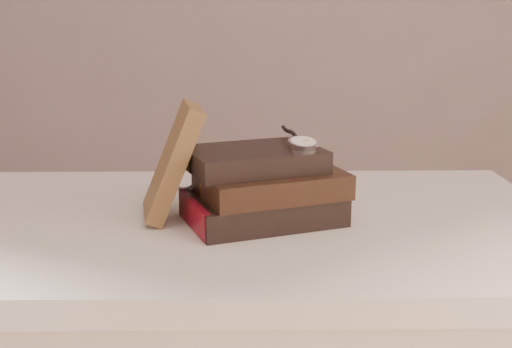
{
  "coord_description": "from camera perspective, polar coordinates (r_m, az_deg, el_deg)",
  "views": [
    {
      "loc": [
        0.0,
        -0.65,
        1.08
      ],
      "look_at": [
        0.01,
        0.33,
        0.82
      ],
      "focal_mm": 46.32,
      "sensor_mm": 36.0,
      "label": 1
    }
  ],
  "objects": [
    {
      "name": "journal",
      "position": [
        1.03,
        -7.18,
        1.08
      ],
      "size": [
        0.11,
        0.13,
        0.18
      ],
      "primitive_type": "cube",
      "rotation": [
        0.0,
        0.39,
        0.17
      ],
      "color": "#4A321C",
      "rests_on": "table"
    },
    {
      "name": "eyeglasses",
      "position": [
        1.06,
        -5.01,
        0.06
      ],
      "size": [
        0.13,
        0.14,
        0.05
      ],
      "color": "silver",
      "rests_on": "book_stack"
    },
    {
      "name": "pocket_watch",
      "position": [
        1.02,
        4.0,
        2.76
      ],
      "size": [
        0.06,
        0.15,
        0.02
      ],
      "color": "silver",
      "rests_on": "book_stack"
    },
    {
      "name": "table",
      "position": [
        1.08,
        -0.79,
        -8.39
      ],
      "size": [
        1.0,
        0.6,
        0.75
      ],
      "color": "beige",
      "rests_on": "ground"
    },
    {
      "name": "book_stack",
      "position": [
        1.02,
        0.63,
        -1.17
      ],
      "size": [
        0.27,
        0.22,
        0.11
      ],
      "color": "black",
      "rests_on": "table"
    }
  ]
}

